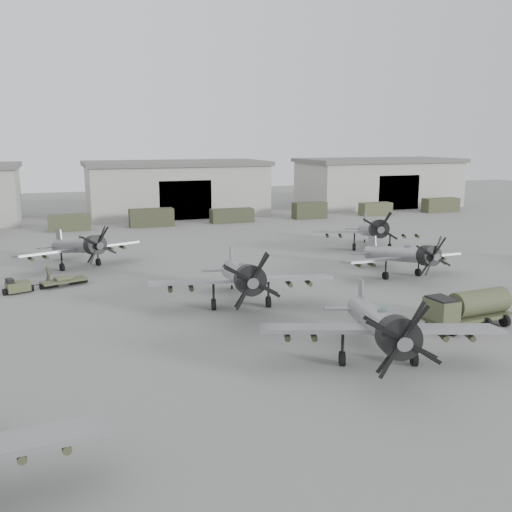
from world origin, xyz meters
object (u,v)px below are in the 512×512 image
(aircraft_near_1, at_px, (380,324))
(fuel_tanker, at_px, (468,306))
(aircraft_far_0, at_px, (80,246))
(aircraft_far_1, at_px, (373,230))
(tug_trailer, at_px, (36,284))
(aircraft_mid_2, at_px, (404,255))
(aircraft_mid_1, at_px, (241,276))
(ground_crew, at_px, (48,276))

(aircraft_near_1, bearing_deg, fuel_tanker, 42.86)
(aircraft_far_0, relative_size, aircraft_far_1, 0.92)
(aircraft_far_1, height_order, tug_trailer, aircraft_far_1)
(aircraft_far_1, xyz_separation_m, fuel_tanker, (-7.74, -25.03, -0.99))
(aircraft_mid_2, bearing_deg, fuel_tanker, -107.11)
(tug_trailer, bearing_deg, fuel_tanker, -54.52)
(aircraft_mid_1, height_order, aircraft_far_0, aircraft_mid_1)
(fuel_tanker, bearing_deg, aircraft_mid_2, 69.60)
(tug_trailer, xyz_separation_m, ground_crew, (0.98, 1.02, 0.37))
(aircraft_far_0, distance_m, fuel_tanker, 35.45)
(tug_trailer, bearing_deg, ground_crew, 27.07)
(aircraft_mid_1, relative_size, tug_trailer, 2.08)
(aircraft_mid_2, height_order, fuel_tanker, aircraft_mid_2)
(aircraft_mid_2, height_order, aircraft_far_1, aircraft_far_1)
(aircraft_near_1, distance_m, aircraft_far_1, 33.49)
(aircraft_near_1, height_order, aircraft_far_0, aircraft_near_1)
(aircraft_near_1, bearing_deg, aircraft_far_1, 79.53)
(aircraft_far_1, distance_m, tug_trailer, 35.41)
(aircraft_near_1, bearing_deg, tug_trailer, 147.43)
(fuel_tanker, bearing_deg, aircraft_near_1, -161.47)
(aircraft_mid_1, distance_m, aircraft_mid_2, 17.07)
(aircraft_mid_1, xyz_separation_m, aircraft_mid_2, (16.56, 4.12, -0.35))
(aircraft_mid_1, bearing_deg, aircraft_near_1, -63.77)
(aircraft_mid_2, relative_size, ground_crew, 6.66)
(aircraft_far_1, relative_size, fuel_tanker, 2.01)
(ground_crew, bearing_deg, aircraft_far_0, -30.89)
(aircraft_mid_1, bearing_deg, aircraft_far_0, 130.24)
(aircraft_mid_1, bearing_deg, tug_trailer, 153.42)
(aircraft_far_0, xyz_separation_m, tug_trailer, (-3.91, -7.23, -1.69))
(aircraft_near_1, relative_size, tug_trailer, 2.00)
(aircraft_mid_1, distance_m, fuel_tanker, 15.67)
(aircraft_far_0, distance_m, aircraft_far_1, 31.06)
(aircraft_mid_1, distance_m, aircraft_far_1, 26.18)
(aircraft_near_1, relative_size, aircraft_far_0, 1.10)
(aircraft_near_1, bearing_deg, ground_crew, 144.73)
(ground_crew, bearing_deg, tug_trailer, 130.30)
(aircraft_mid_1, height_order, fuel_tanker, aircraft_mid_1)
(aircraft_mid_1, relative_size, fuel_tanker, 2.12)
(fuel_tanker, height_order, tug_trailer, fuel_tanker)
(aircraft_far_1, bearing_deg, aircraft_mid_1, -119.94)
(aircraft_far_0, height_order, aircraft_far_1, aircraft_far_1)
(aircraft_far_0, xyz_separation_m, aircraft_far_1, (31.01, -1.70, 0.20))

